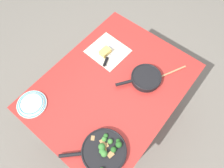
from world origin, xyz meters
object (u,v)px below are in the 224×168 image
at_px(wooden_spoon, 161,77).
at_px(dinner_plate_stack, 32,104).
at_px(skillet_eggs, 146,78).
at_px(grater_knife, 107,58).
at_px(cheese_block, 105,52).
at_px(skillet_broccoli, 104,151).

xyz_separation_m(wooden_spoon, dinner_plate_stack, (-0.81, 0.62, 0.01)).
distance_m(skillet_eggs, grater_knife, 0.37).
relative_size(wooden_spoon, grater_knife, 1.47).
distance_m(wooden_spoon, cheese_block, 0.51).
distance_m(skillet_eggs, wooden_spoon, 0.13).
bearing_deg(grater_knife, dinner_plate_stack, 143.91).
xyz_separation_m(wooden_spoon, grater_knife, (-0.13, 0.45, 0.00)).
bearing_deg(skillet_eggs, wooden_spoon, 174.98).
bearing_deg(dinner_plate_stack, skillet_eggs, -36.93).
bearing_deg(wooden_spoon, skillet_broccoli, 27.30).
xyz_separation_m(skillet_eggs, dinner_plate_stack, (-0.71, 0.53, -0.01)).
relative_size(skillet_broccoli, skillet_eggs, 1.12).
relative_size(wooden_spoon, cheese_block, 3.70).
bearing_deg(grater_knife, skillet_eggs, -107.04).
bearing_deg(cheese_block, dinner_plate_stack, 170.17).
height_order(wooden_spoon, grater_knife, grater_knife).
bearing_deg(skillet_broccoli, cheese_block, -95.68).
bearing_deg(wooden_spoon, cheese_block, -52.06).
height_order(skillet_eggs, cheese_block, skillet_eggs).
bearing_deg(skillet_broccoli, dinner_plate_stack, -37.74).
relative_size(skillet_broccoli, cheese_block, 3.89).
distance_m(skillet_broccoli, dinner_plate_stack, 0.64).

